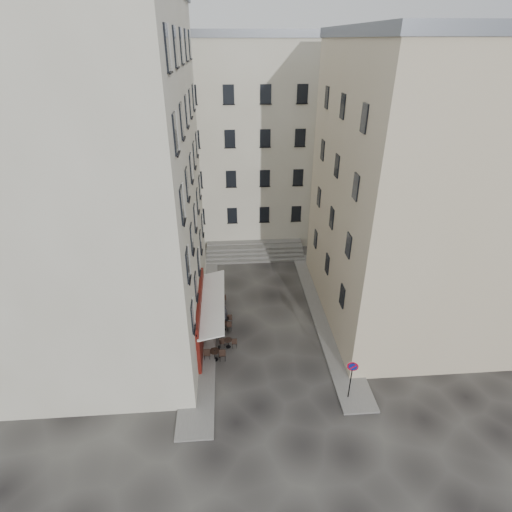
{
  "coord_description": "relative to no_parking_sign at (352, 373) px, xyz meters",
  "views": [
    {
      "loc": [
        -2.35,
        -20.42,
        17.9
      ],
      "look_at": [
        -0.53,
        4.0,
        4.57
      ],
      "focal_mm": 28.0,
      "sensor_mm": 36.0,
      "label": 1
    }
  ],
  "objects": [
    {
      "name": "bistro_table_e",
      "position": [
        -7.41,
        9.83,
        -1.48
      ],
      "size": [
        1.22,
        0.57,
        0.86
      ],
      "color": "black",
      "rests_on": "ground"
    },
    {
      "name": "cafe_storefront",
      "position": [
        -8.36,
        5.85,
        -0.05
      ],
      "size": [
        1.74,
        7.3,
        3.5
      ],
      "color": "#410B09",
      "rests_on": "ground"
    },
    {
      "name": "bollard_mid",
      "position": [
        -7.29,
        7.35,
        -1.4
      ],
      "size": [
        0.12,
        0.12,
        0.98
      ],
      "color": "black",
      "rests_on": "ground"
    },
    {
      "name": "bollard_far",
      "position": [
        -7.29,
        10.85,
        -1.4
      ],
      "size": [
        0.12,
        0.12,
        0.98
      ],
      "color": "black",
      "rests_on": "ground"
    },
    {
      "name": "no_parking_sign",
      "position": [
        0.0,
        0.0,
        0.0
      ],
      "size": [
        0.6,
        0.2,
        2.72
      ],
      "rotation": [
        0.0,
        0.0,
        -0.27
      ],
      "color": "black",
      "rests_on": "ground"
    },
    {
      "name": "sidewalk_left",
      "position": [
        -8.54,
        8.85,
        -1.86
      ],
      "size": [
        2.0,
        22.0,
        0.12
      ],
      "primitive_type": "cube",
      "color": "slate",
      "rests_on": "ground"
    },
    {
      "name": "bistro_table_a",
      "position": [
        -7.56,
        3.66,
        -1.43
      ],
      "size": [
        1.38,
        0.65,
        0.97
      ],
      "color": "black",
      "rests_on": "ground"
    },
    {
      "name": "bollard_near",
      "position": [
        -7.29,
        3.85,
        -1.4
      ],
      "size": [
        0.12,
        0.12,
        0.98
      ],
      "color": "black",
      "rests_on": "ground"
    },
    {
      "name": "bistro_table_b",
      "position": [
        -6.71,
        4.78,
        -1.51
      ],
      "size": [
        1.15,
        0.54,
        0.81
      ],
      "color": "black",
      "rests_on": "ground"
    },
    {
      "name": "stone_steps",
      "position": [
        -4.04,
        17.43,
        -1.52
      ],
      "size": [
        9.0,
        3.15,
        0.8
      ],
      "color": "#575653",
      "rests_on": "ground"
    },
    {
      "name": "sidewalk_right",
      "position": [
        0.46,
        7.85,
        -1.86
      ],
      "size": [
        2.0,
        18.0,
        0.12
      ],
      "primitive_type": "cube",
      "color": "slate",
      "rests_on": "ground"
    },
    {
      "name": "building_back",
      "position": [
        -5.04,
        23.85,
        7.39
      ],
      "size": [
        18.2,
        10.2,
        18.6
      ],
      "color": "#BDB6A1",
      "rests_on": "ground"
    },
    {
      "name": "bistro_table_d",
      "position": [
        -6.96,
        7.38,
        -1.51
      ],
      "size": [
        1.14,
        0.53,
        0.8
      ],
      "color": "black",
      "rests_on": "ground"
    },
    {
      "name": "building_left",
      "position": [
        -14.54,
        7.85,
        8.38
      ],
      "size": [
        12.2,
        16.2,
        20.6
      ],
      "color": "#BDB6A1",
      "rests_on": "ground"
    },
    {
      "name": "ground",
      "position": [
        -4.04,
        4.85,
        -1.92
      ],
      "size": [
        90.0,
        90.0,
        0.0
      ],
      "primitive_type": "plane",
      "color": "black",
      "rests_on": "ground"
    },
    {
      "name": "building_right",
      "position": [
        6.46,
        8.35,
        7.39
      ],
      "size": [
        12.2,
        14.2,
        18.6
      ],
      "color": "#C3B291",
      "rests_on": "ground"
    },
    {
      "name": "bistro_table_c",
      "position": [
        -7.03,
        6.57,
        -1.5
      ],
      "size": [
        1.19,
        0.56,
        0.84
      ],
      "color": "black",
      "rests_on": "ground"
    },
    {
      "name": "pedestrian",
      "position": [
        -6.99,
        6.91,
        -0.97
      ],
      "size": [
        0.81,
        0.67,
        1.92
      ],
      "primitive_type": "imported",
      "rotation": [
        0.0,
        0.0,
        3.49
      ],
      "color": "black",
      "rests_on": "ground"
    }
  ]
}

